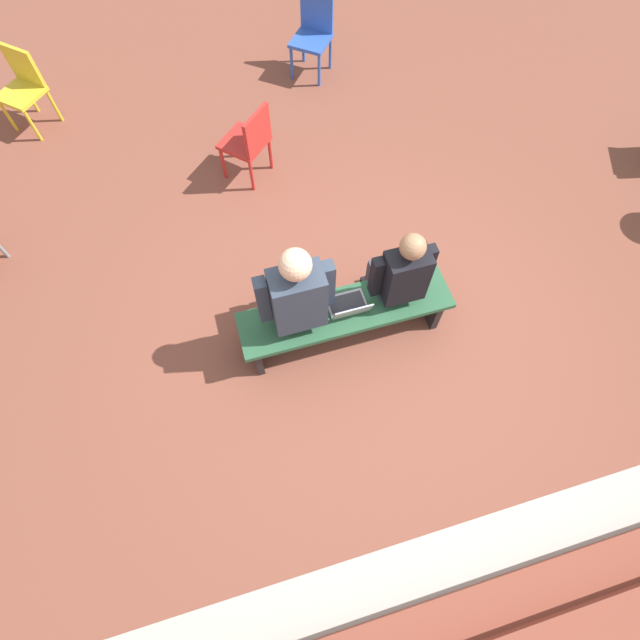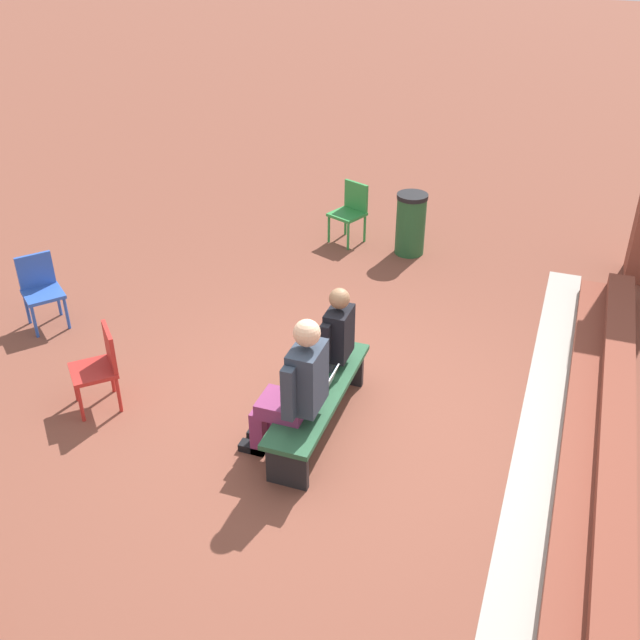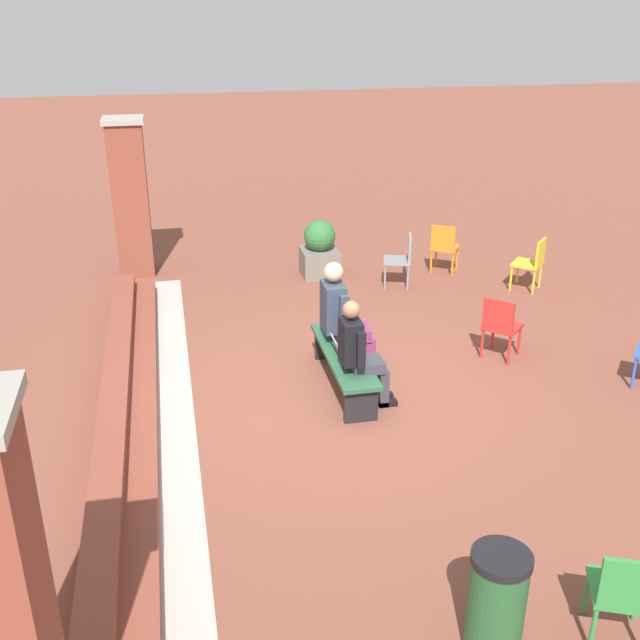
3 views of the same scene
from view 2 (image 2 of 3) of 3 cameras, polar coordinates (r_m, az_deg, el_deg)
The scene contains 11 objects.
ground_plane at distance 7.28m, azimuth 1.40°, elevation -7.64°, with size 60.00×60.00×0.00m, color brown.
concrete_strip at distance 6.93m, azimuth 15.87°, elevation -11.43°, with size 8.19×0.40×0.01m, color #A8A399.
brick_steps at distance 6.88m, azimuth 20.62°, elevation -11.45°, with size 7.39×0.60×0.30m.
bench at distance 6.96m, azimuth -0.08°, elevation -6.01°, with size 1.80×0.44×0.45m.
person_student at distance 7.14m, azimuth 0.66°, elevation -1.68°, with size 0.51×0.64×1.29m.
person_adult at distance 6.44m, azimuth -1.92°, elevation -5.08°, with size 0.60×0.75×1.43m.
laptop at distance 6.89m, azimuth 0.07°, elevation -4.96°, with size 0.32×0.29×0.21m.
plastic_chair_near_bench_left at distance 10.62m, azimuth 2.36°, elevation 8.46°, with size 0.55×0.55×0.84m.
plastic_chair_foreground at distance 7.51m, azimuth -16.39°, elevation -3.20°, with size 0.59×0.59×0.84m.
plastic_chair_near_bench_right at distance 9.12m, azimuth -20.53°, elevation 2.40°, with size 0.59×0.59×0.84m.
litter_bin at distance 10.33m, azimuth 6.92°, elevation 7.29°, with size 0.42×0.42×0.86m.
Camera 2 is at (5.42, 1.75, 4.55)m, focal length 42.00 mm.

